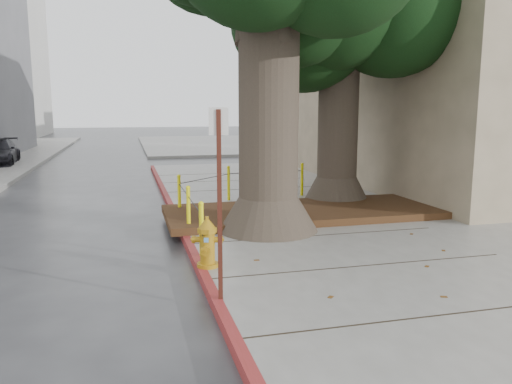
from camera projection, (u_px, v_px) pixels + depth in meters
The scene contains 13 objects.
ground at pixel (334, 278), 7.83m from camera, with size 140.00×140.00×0.00m, color #28282B.
sidewalk_far at pixel (249, 143), 37.95m from camera, with size 16.00×20.00×0.15m, color slate.
curb_red at pixel (187, 241), 9.71m from camera, with size 0.14×26.00×0.16m, color maroon.
planter_bed at pixel (303, 212), 11.74m from camera, with size 6.40×2.60×0.16m, color black.
building_corner at pixel (504, 41), 17.61m from camera, with size 12.00×13.00×10.00m, color tan.
building_side_white at pixel (397, 83), 35.89m from camera, with size 10.00×10.00×9.00m, color silver.
building_side_grey at pixel (424, 70), 42.86m from camera, with size 12.00×14.00×12.00m, color slate.
tree_far at pixel (351, 14), 12.74m from camera, with size 4.50×3.80×7.17m.
bollard_ring at pixel (225, 193), 11.68m from camera, with size 3.79×5.39×0.95m.
fire_hydrant at pixel (207, 243), 7.82m from camera, with size 0.43×0.42×0.81m.
signpost at pixel (219, 193), 6.32m from camera, with size 0.25×0.07×2.48m.
car_silver at pixel (313, 145), 27.65m from camera, with size 1.57×3.91×1.33m, color #B9B9BE.
car_red at pixel (372, 145), 29.01m from camera, with size 1.14×3.27×1.08m, color maroon.
Camera 1 is at (-3.07, -6.95, 2.61)m, focal length 35.00 mm.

